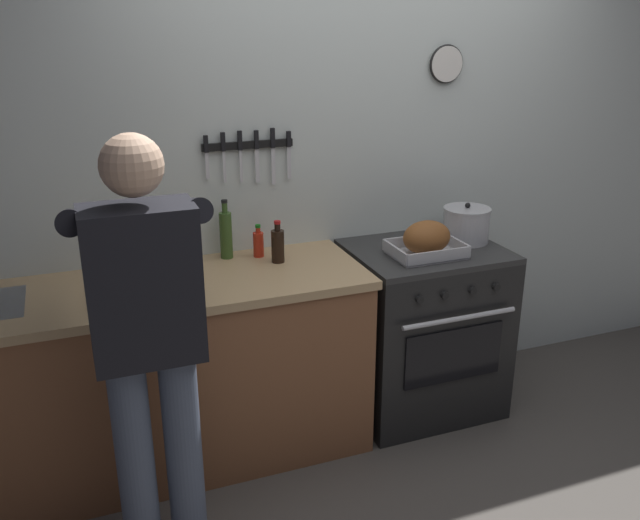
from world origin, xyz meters
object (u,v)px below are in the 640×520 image
bottle_olive_oil (226,234)px  stove (422,329)px  cutting_board (134,292)px  roasting_pan (427,240)px  stock_pot (466,225)px  bottle_hot_sauce (258,243)px  person_cook (147,332)px  bottle_soy_sauce (278,245)px  bottle_vinegar (149,262)px

bottle_olive_oil → stove: bearing=-13.3°
cutting_board → bottle_olive_oil: (0.48, 0.30, 0.11)m
roasting_pan → stock_pot: 0.33m
roasting_pan → bottle_olive_oil: bearing=160.6°
stove → bottle_hot_sauce: 0.99m
person_cook → roasting_pan: (1.40, 0.48, 0.03)m
stock_pot → bottle_soy_sauce: 1.01m
stock_pot → bottle_soy_sauce: stock_pot is taller
stove → roasting_pan: 0.54m
bottle_soy_sauce → person_cook: bearing=-136.7°
roasting_pan → person_cook: bearing=-161.1°
stove → cutting_board: (-1.45, -0.07, 0.46)m
roasting_pan → bottle_vinegar: (-1.31, 0.14, 0.01)m
stove → bottle_olive_oil: bottle_olive_oil is taller
cutting_board → bottle_olive_oil: 0.58m
bottle_hot_sauce → cutting_board: bearing=-156.9°
roasting_pan → bottle_vinegar: size_ratio=1.60×
bottle_soy_sauce → bottle_hot_sauce: size_ratio=1.27×
cutting_board → bottle_hot_sauce: 0.68m
bottle_olive_oil → bottle_vinegar: bottle_olive_oil is taller
bottle_soy_sauce → bottle_hot_sauce: (-0.06, 0.11, -0.02)m
stock_pot → bottle_soy_sauce: bearing=177.1°
person_cook → cutting_board: 0.50m
bottle_olive_oil → bottle_hot_sauce: bottle_olive_oil is taller
roasting_pan → bottle_vinegar: bottle_vinegar is taller
bottle_hot_sauce → bottle_vinegar: size_ratio=0.73×
stock_pot → cutting_board: bearing=-176.4°
bottle_olive_oil → stock_pot: bearing=-9.2°
bottle_hot_sauce → roasting_pan: bearing=-20.4°
bottle_vinegar → stove: bearing=-2.2°
cutting_board → bottle_soy_sauce: 0.71m
stove → bottle_hot_sauce: bearing=166.8°
stove → person_cook: person_cook is taller
person_cook → bottle_soy_sauce: (0.70, 0.66, 0.03)m
stove → bottle_vinegar: size_ratio=4.08×
stove → bottle_vinegar: (-1.37, 0.05, 0.54)m
bottle_soy_sauce → stock_pot: bearing=-2.9°
person_cook → bottle_vinegar: bearing=-1.2°
stove → cutting_board: cutting_board is taller
bottle_soy_sauce → bottle_olive_oil: bottle_olive_oil is taller
stock_pot → roasting_pan: bearing=-157.6°
cutting_board → bottle_vinegar: 0.17m
person_cook → cutting_board: person_cook is taller
stove → bottle_hot_sauce: size_ratio=5.58×
stove → bottle_soy_sauce: bottle_soy_sauce is taller
bottle_hot_sauce → bottle_olive_oil: bearing=166.2°
stock_pot → cutting_board: stock_pot is taller
person_cook → cutting_board: bearing=6.4°
bottle_olive_oil → bottle_soy_sauce: bearing=-34.3°
stove → stock_pot: bearing=7.6°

